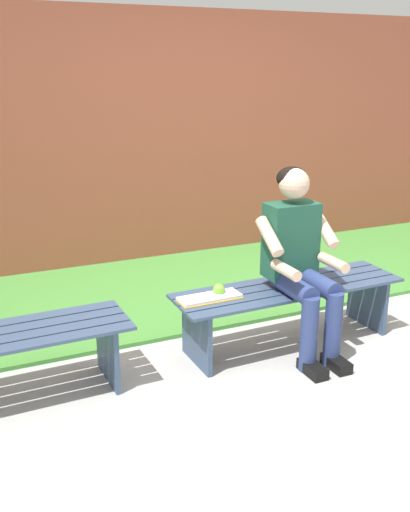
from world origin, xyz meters
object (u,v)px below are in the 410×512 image
Objects in this scene: bench_near at (289,300)px; book_open at (210,298)px; person_seated at (300,256)px; apple at (219,290)px.

book_open is (0.59, -0.00, 0.11)m from bench_near.
person_seated reaches higher than book_open.
book_open is (0.60, -0.10, -0.24)m from person_seated.
apple is (0.52, -0.13, -0.20)m from person_seated.
book_open is at bearing -9.67° from person_seated.
book_open is at bearing -0.33° from bench_near.
apple is at bearing -160.10° from book_open.
apple is 0.09m from book_open.
person_seated is at bearing 168.96° from book_open.
bench_near is at bearing 178.29° from book_open.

